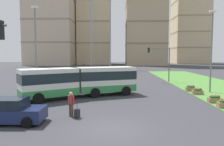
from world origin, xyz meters
name	(u,v)px	position (x,y,z in m)	size (l,w,h in m)	color
ground_plane	(112,129)	(0.00, 0.00, 0.00)	(260.00, 260.00, 0.00)	#38383D
articulated_bus	(81,81)	(-3.44, 9.39, 1.65)	(11.46, 7.79, 3.00)	silver
car_black_sedan	(74,80)	(-6.04, 18.53, 0.75)	(4.58, 2.43, 1.58)	black
car_navy_sedan	(8,111)	(-6.54, 0.82, 0.75)	(4.44, 2.11, 1.58)	#19234C
pedestrian_crossing	(71,102)	(-2.90, 2.32, 1.00)	(0.51, 0.36, 1.74)	#4C4238
rolling_suitcase	(77,113)	(-2.45, 2.12, 0.31)	(0.40, 0.43, 0.97)	#232328
flower_planter_2	(214,99)	(8.87, 6.76, 0.43)	(1.10, 0.56, 0.74)	#937051
flower_planter_3	(198,91)	(8.87, 10.77, 0.43)	(1.10, 0.56, 0.74)	#937051
flower_planter_4	(191,88)	(8.87, 12.96, 0.43)	(1.10, 0.56, 0.74)	#937051
traffic_light_far_right	(161,58)	(7.23, 22.00, 3.81)	(3.66, 0.28, 5.50)	#474C51
streetlight_left	(36,47)	(-8.50, 10.64, 5.18)	(0.70, 0.28, 9.46)	slate
streetlight_median	(211,48)	(10.77, 12.14, 5.05)	(0.70, 0.28, 9.21)	slate
apartment_tower_west	(52,12)	(-30.00, 85.48, 23.93)	(20.60, 19.67, 47.83)	#C6B299
apartment_tower_westcentre	(95,25)	(-11.58, 96.85, 19.90)	(15.63, 19.77, 39.77)	beige
apartment_tower_centre	(145,5)	(12.65, 86.65, 27.43)	(17.56, 18.22, 54.81)	tan
apartment_tower_eastcentre	(190,26)	(40.06, 107.86, 20.70)	(18.01, 15.93, 41.35)	beige
transmission_pylon	(101,11)	(-5.29, 57.94, 18.59)	(9.00, 6.24, 34.28)	gray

